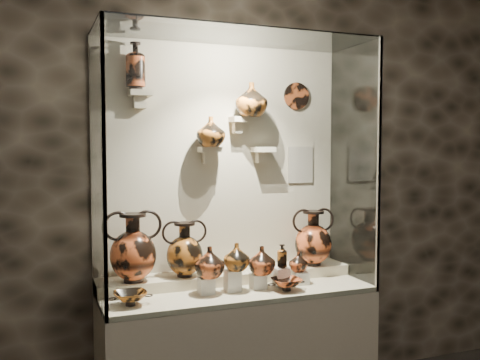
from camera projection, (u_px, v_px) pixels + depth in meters
name	position (u px, v px, depth m)	size (l,w,h in m)	color
wall_back	(220.00, 164.00, 3.61)	(5.00, 0.02, 3.20)	black
plinth	(237.00, 355.00, 3.38)	(1.70, 0.60, 0.80)	#C2B79C
front_tier	(237.00, 291.00, 3.36)	(1.68, 0.58, 0.03)	beige
rear_tier	(228.00, 279.00, 3.52)	(1.70, 0.25, 0.10)	beige
back_panel	(220.00, 164.00, 3.60)	(1.70, 0.03, 1.60)	#C2B79C
glass_front	(256.00, 168.00, 3.03)	(1.70, 0.01, 1.60)	white
glass_left	(97.00, 168.00, 3.00)	(0.01, 0.60, 1.60)	white
glass_right	(354.00, 164.00, 3.61)	(0.01, 0.60, 1.60)	white
glass_top	(237.00, 36.00, 3.26)	(1.70, 0.60, 0.01)	white
frame_post_left	(104.00, 170.00, 2.73)	(0.02, 0.02, 1.60)	gray
frame_post_right	(379.00, 166.00, 3.34)	(0.02, 0.02, 1.60)	gray
pedestal_a	(206.00, 286.00, 3.23)	(0.09, 0.09, 0.10)	silver
pedestal_b	(232.00, 281.00, 3.29)	(0.09, 0.09, 0.13)	silver
pedestal_c	(258.00, 281.00, 3.35)	(0.09, 0.09, 0.09)	silver
pedestal_d	(281.00, 277.00, 3.41)	(0.09, 0.09, 0.12)	silver
pedestal_e	(300.00, 278.00, 3.46)	(0.09, 0.09, 0.08)	silver
bracket_ul	(140.00, 93.00, 3.30)	(0.14, 0.12, 0.04)	#C2B79C
bracket_ca	(210.00, 150.00, 3.49)	(0.14, 0.12, 0.04)	#C2B79C
bracket_cb	(238.00, 119.00, 3.55)	(0.10, 0.12, 0.04)	#C2B79C
bracket_cc	(263.00, 149.00, 3.63)	(0.14, 0.12, 0.04)	#C2B79C
amphora_left	(133.00, 247.00, 3.22)	(0.34, 0.34, 0.42)	#D45828
amphora_mid	(185.00, 249.00, 3.36)	(0.28, 0.28, 0.35)	#AB5E1E
amphora_right	(313.00, 238.00, 3.69)	(0.31, 0.31, 0.38)	#D45828
jug_a	(210.00, 262.00, 3.21)	(0.18, 0.18, 0.19)	#D45828
jug_b	(236.00, 257.00, 3.27)	(0.16, 0.16, 0.17)	#AB5E1E
jug_c	(262.00, 260.00, 3.34)	(0.17, 0.17, 0.18)	#D45828
jug_e	(298.00, 262.00, 3.46)	(0.12, 0.12, 0.13)	#D45828
lekythos_small	(282.00, 255.00, 3.38)	(0.07, 0.07, 0.17)	#AB5E1E
kylix_left	(130.00, 297.00, 2.99)	(0.24, 0.20, 0.10)	#AB5E1E
kylix_right	(286.00, 283.00, 3.30)	(0.23, 0.20, 0.09)	#D45828
lekythos_tall	(135.00, 63.00, 3.27)	(0.13, 0.13, 0.33)	#D45828
ovoid_vase_a	(211.00, 132.00, 3.44)	(0.19, 0.19, 0.20)	#AB5E1E
ovoid_vase_b	(251.00, 100.00, 3.51)	(0.21, 0.21, 0.22)	#AB5E1E
wall_plate	(296.00, 96.00, 3.75)	(0.19, 0.19, 0.02)	#95401D
info_placard	(300.00, 165.00, 3.80)	(0.19, 0.01, 0.26)	beige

